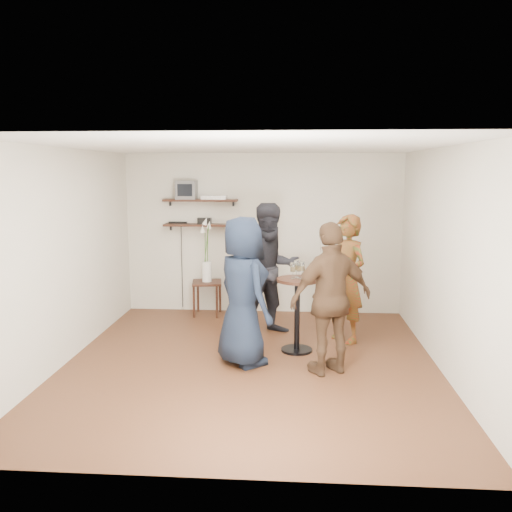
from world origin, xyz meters
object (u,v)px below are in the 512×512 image
(crt_monitor, at_px, (187,190))
(person_dark, at_px, (271,269))
(person_navy, at_px, (243,291))
(person_brown, at_px, (331,299))
(radio, at_px, (204,221))
(drinks_table, at_px, (297,305))
(person_plaid, at_px, (347,279))
(dvd_deck, at_px, (214,197))
(side_table, at_px, (207,287))

(crt_monitor, height_order, person_dark, crt_monitor)
(person_navy, height_order, person_brown, person_navy)
(radio, relative_size, drinks_table, 0.23)
(person_plaid, xyz_separation_m, person_dark, (-1.04, 0.26, 0.07))
(radio, bearing_deg, dvd_deck, 0.00)
(person_dark, xyz_separation_m, person_navy, (-0.29, -1.25, -0.04))
(person_plaid, distance_m, person_brown, 1.25)
(dvd_deck, relative_size, side_table, 0.72)
(radio, relative_size, person_dark, 0.12)
(person_brown, bearing_deg, crt_monitor, -77.73)
(dvd_deck, bearing_deg, radio, 180.00)
(dvd_deck, bearing_deg, drinks_table, -54.36)
(dvd_deck, distance_m, radio, 0.41)
(person_dark, bearing_deg, person_brown, -89.35)
(person_navy, bearing_deg, radio, -17.98)
(side_table, xyz_separation_m, drinks_table, (1.45, -1.69, 0.16))
(person_navy, bearing_deg, person_dark, -50.69)
(person_plaid, bearing_deg, drinks_table, -90.00)
(crt_monitor, bearing_deg, person_navy, -64.52)
(crt_monitor, bearing_deg, drinks_table, -46.27)
(person_plaid, relative_size, person_brown, 0.99)
(drinks_table, bearing_deg, crt_monitor, 133.73)
(dvd_deck, relative_size, person_brown, 0.23)
(crt_monitor, distance_m, person_plaid, 3.04)
(drinks_table, relative_size, person_dark, 0.51)
(side_table, distance_m, person_brown, 3.07)
(crt_monitor, distance_m, radio, 0.57)
(dvd_deck, height_order, person_plaid, dvd_deck)
(radio, height_order, person_navy, person_navy)
(dvd_deck, distance_m, person_brown, 3.28)
(person_plaid, bearing_deg, person_dark, -139.78)
(crt_monitor, height_order, dvd_deck, crt_monitor)
(dvd_deck, relative_size, drinks_table, 0.41)
(person_brown, bearing_deg, dvd_deck, -84.06)
(crt_monitor, xyz_separation_m, person_navy, (1.13, -2.37, -1.12))
(person_plaid, bearing_deg, side_table, -155.51)
(person_navy, bearing_deg, dvd_deck, -21.58)
(drinks_table, bearing_deg, person_dark, 116.26)
(person_plaid, xyz_separation_m, person_navy, (-1.33, -0.99, 0.03))
(drinks_table, xyz_separation_m, person_brown, (0.38, -0.73, 0.26))
(dvd_deck, xyz_separation_m, person_navy, (0.68, -2.37, -1.00))
(radio, distance_m, person_dark, 1.70)
(drinks_table, relative_size, person_brown, 0.55)
(person_brown, bearing_deg, side_table, -80.52)
(side_table, bearing_deg, radio, 107.65)
(dvd_deck, bearing_deg, person_brown, -56.50)
(side_table, bearing_deg, crt_monitor, 152.66)
(dvd_deck, xyz_separation_m, drinks_table, (1.34, -1.87, -1.28))
(dvd_deck, bearing_deg, person_plaid, -34.53)
(radio, xyz_separation_m, person_navy, (0.85, -2.37, -0.62))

